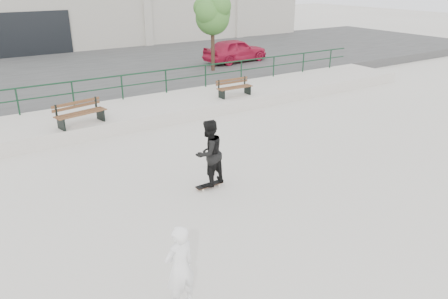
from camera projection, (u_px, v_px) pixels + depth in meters
ground at (262, 240)px, 9.43m from camera, size 120.00×120.00×0.00m
ledge at (111, 117)px, 16.74m from camera, size 30.00×3.00×0.50m
parking_strip at (57, 76)px, 23.35m from camera, size 60.00×14.00×0.50m
railing at (98, 85)px, 17.38m from camera, size 28.00×0.06×1.03m
bench_left at (80, 113)px, 14.98m from camera, size 1.83×0.87×0.81m
bench_right at (234, 88)px, 18.54m from camera, size 1.60×0.48×0.74m
tree at (213, 14)px, 22.51m from camera, size 2.21×1.96×3.92m
red_car at (235, 50)px, 25.65m from camera, size 4.15×2.04×1.36m
skateboard at (209, 185)px, 11.74m from camera, size 0.79×0.23×0.09m
standing_skater at (209, 153)px, 11.39m from camera, size 1.02×0.89×1.81m
seated_skater at (180, 268)px, 7.28m from camera, size 0.62×0.45×1.58m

